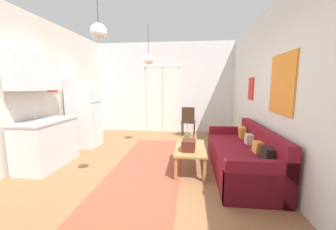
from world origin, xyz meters
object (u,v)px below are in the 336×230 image
object	(u,v)px
coffee_table	(190,150)
handbag	(189,145)
accent_chair	(188,120)
pendant_lamp_near	(99,31)
refrigerator	(84,113)
pendant_lamp_far	(149,59)
couch	(244,157)
bamboo_vase	(187,138)

from	to	relation	value
coffee_table	handbag	bearing A→B (deg)	-98.77
accent_chair	pendant_lamp_near	size ratio (longest dim) A/B	1.10
refrigerator	pendant_lamp_far	bearing A→B (deg)	-0.77
handbag	refrigerator	distance (m)	2.97
coffee_table	pendant_lamp_far	size ratio (longest dim) A/B	1.17
pendant_lamp_far	coffee_table	bearing A→B (deg)	-49.22
couch	refrigerator	bearing A→B (deg)	161.06
couch	pendant_lamp_far	size ratio (longest dim) A/B	2.40
refrigerator	coffee_table	bearing A→B (deg)	-23.84
refrigerator	couch	bearing A→B (deg)	-18.94
couch	handbag	distance (m)	1.00
couch	bamboo_vase	size ratio (longest dim) A/B	5.38
handbag	pendant_lamp_near	world-z (taller)	pendant_lamp_near
bamboo_vase	handbag	xyz separation A→B (m)	(0.03, -0.46, 0.00)
bamboo_vase	couch	bearing A→B (deg)	-17.55
accent_chair	pendant_lamp_near	xyz separation A→B (m)	(-1.10, -3.47, 1.69)
couch	accent_chair	world-z (taller)	accent_chair
handbag	bamboo_vase	bearing A→B (deg)	93.71
bamboo_vase	accent_chair	world-z (taller)	accent_chair
accent_chair	pendant_lamp_near	distance (m)	4.01
pendant_lamp_far	pendant_lamp_near	bearing A→B (deg)	-94.48
couch	coffee_table	world-z (taller)	couch
bamboo_vase	pendant_lamp_far	xyz separation A→B (m)	(-0.93, 0.89, 1.62)
refrigerator	pendant_lamp_far	xyz separation A→B (m)	(1.66, -0.02, 1.29)
bamboo_vase	accent_chair	distance (m)	2.17
coffee_table	refrigerator	size ratio (longest dim) A/B	0.63
handbag	refrigerator	bearing A→B (deg)	152.30
handbag	coffee_table	bearing A→B (deg)	81.23
coffee_table	handbag	size ratio (longest dim) A/B	3.58
couch	bamboo_vase	bearing A→B (deg)	162.45
couch	handbag	size ratio (longest dim) A/B	7.34
handbag	refrigerator	xyz separation A→B (m)	(-2.61, 1.37, 0.32)
handbag	accent_chair	size ratio (longest dim) A/B	0.33
handbag	pendant_lamp_far	xyz separation A→B (m)	(-0.96, 1.35, 1.61)
couch	accent_chair	xyz separation A→B (m)	(-0.99, 2.49, 0.22)
accent_chair	pendant_lamp_far	world-z (taller)	pendant_lamp_far
pendant_lamp_near	handbag	bearing A→B (deg)	36.43
bamboo_vase	pendant_lamp_near	world-z (taller)	pendant_lamp_near
couch	accent_chair	size ratio (longest dim) A/B	2.41
coffee_table	refrigerator	distance (m)	2.93
coffee_table	pendant_lamp_far	world-z (taller)	pendant_lamp_far
handbag	accent_chair	world-z (taller)	accent_chair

